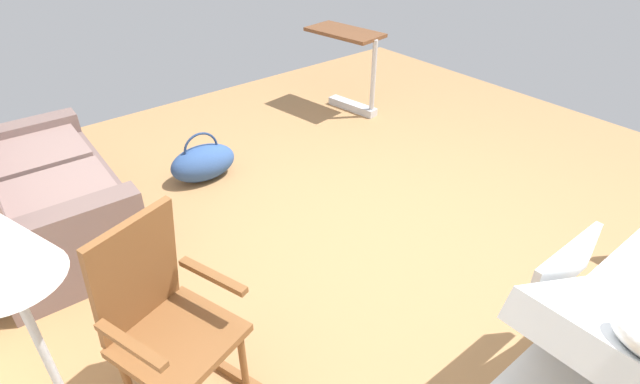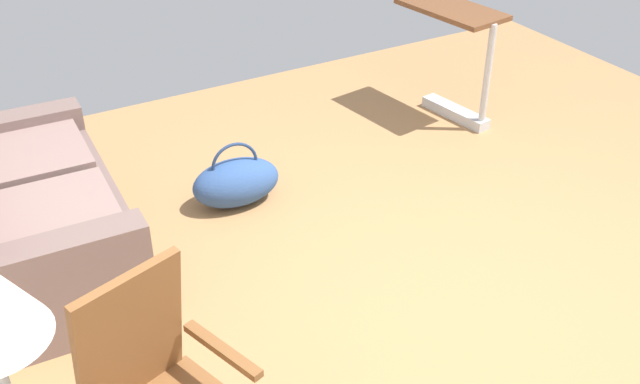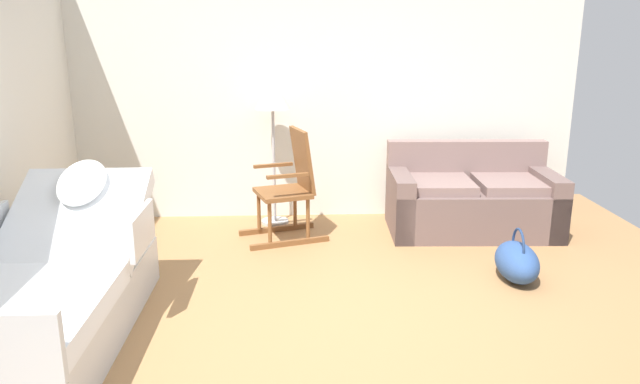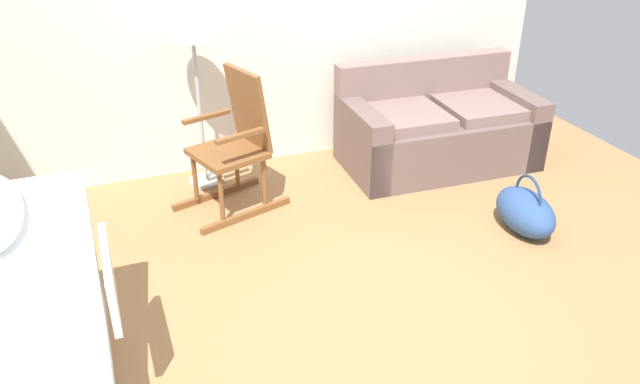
% 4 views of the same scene
% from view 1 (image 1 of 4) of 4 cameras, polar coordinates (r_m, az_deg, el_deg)
% --- Properties ---
extents(ground_plane, '(6.34, 6.34, 0.00)m').
position_cam_1_polar(ground_plane, '(3.66, 7.08, -4.22)').
color(ground_plane, '#9E7247').
extents(couch, '(1.63, 0.91, 0.85)m').
position_cam_1_polar(couch, '(3.90, -29.48, -0.78)').
color(couch, '#68534F').
rests_on(couch, ground).
extents(rocking_chair, '(0.87, 0.68, 1.05)m').
position_cam_1_polar(rocking_chair, '(2.39, -17.53, -14.54)').
color(rocking_chair, brown).
rests_on(rocking_chair, ground).
extents(floor_lamp, '(0.34, 0.34, 1.48)m').
position_cam_1_polar(floor_lamp, '(1.75, -32.93, -7.25)').
color(floor_lamp, '#B2B5BA').
rests_on(floor_lamp, ground).
extents(overbed_table, '(0.87, 0.51, 0.84)m').
position_cam_1_polar(overbed_table, '(5.36, 3.50, 14.95)').
color(overbed_table, '#B2B5BA').
rests_on(overbed_table, ground).
extents(duffel_bag, '(0.36, 0.58, 0.43)m').
position_cam_1_polar(duffel_bag, '(4.26, -13.45, 3.38)').
color(duffel_bag, '#2D4C84').
rests_on(duffel_bag, ground).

